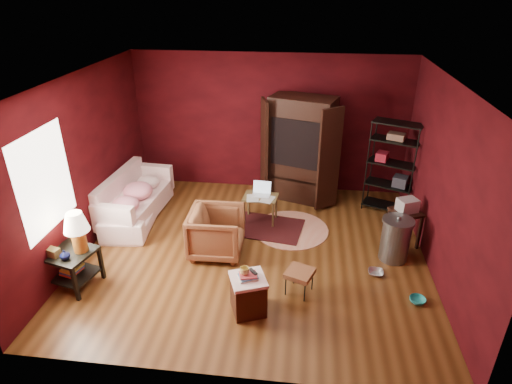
# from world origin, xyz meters

# --- Properties ---
(room) EXTENTS (5.54, 5.04, 2.84)m
(room) POSITION_xyz_m (-0.04, -0.01, 1.40)
(room) COLOR brown
(room) RESTS_ON ground
(sofa) EXTENTS (0.75, 2.00, 0.77)m
(sofa) POSITION_xyz_m (-2.33, 0.83, 0.38)
(sofa) COLOR white
(sofa) RESTS_ON ground
(armchair) EXTENTS (0.79, 0.85, 0.85)m
(armchair) POSITION_xyz_m (-0.60, -0.10, 0.43)
(armchair) COLOR black
(armchair) RESTS_ON ground
(pet_bowl_steel) EXTENTS (0.24, 0.08, 0.23)m
(pet_bowl_steel) POSITION_xyz_m (1.91, -0.38, 0.12)
(pet_bowl_steel) COLOR silver
(pet_bowl_steel) RESTS_ON ground
(pet_bowl_turquoise) EXTENTS (0.23, 0.14, 0.22)m
(pet_bowl_turquoise) POSITION_xyz_m (2.41, -0.96, 0.11)
(pet_bowl_turquoise) COLOR teal
(pet_bowl_turquoise) RESTS_ON ground
(vase) EXTENTS (0.18, 0.19, 0.14)m
(vase) POSITION_xyz_m (-2.48, -1.31, 0.63)
(vase) COLOR #0B1039
(vase) RESTS_ON side_table
(mug) EXTENTS (0.16, 0.14, 0.13)m
(mug) POSITION_xyz_m (0.04, -1.40, 0.67)
(mug) COLOR #D5BE68
(mug) RESTS_ON hamper
(side_table) EXTENTS (0.72, 0.72, 1.18)m
(side_table) POSITION_xyz_m (-2.43, -1.12, 0.71)
(side_table) COLOR black
(side_table) RESTS_ON ground
(sofa_cushions) EXTENTS (0.89, 1.95, 0.80)m
(sofa_cushions) POSITION_xyz_m (-2.36, 0.84, 0.39)
(sofa_cushions) COLOR white
(sofa_cushions) RESTS_ON sofa
(hamper) EXTENTS (0.58, 0.58, 0.63)m
(hamper) POSITION_xyz_m (0.09, -1.40, 0.29)
(hamper) COLOR #441E0F
(hamper) RESTS_ON ground
(footstool) EXTENTS (0.47, 0.47, 0.37)m
(footstool) POSITION_xyz_m (0.76, -0.94, 0.32)
(footstool) COLOR black
(footstool) RESTS_ON ground
(rug_round) EXTENTS (1.41, 1.41, 0.01)m
(rug_round) POSITION_xyz_m (0.56, 0.76, 0.01)
(rug_round) COLOR beige
(rug_round) RESTS_ON ground
(rug_oriental) EXTENTS (1.45, 1.08, 0.01)m
(rug_oriental) POSITION_xyz_m (0.09, 0.76, 0.02)
(rug_oriental) COLOR #511518
(rug_oriental) RESTS_ON ground
(laptop_desk) EXTENTS (0.64, 0.52, 0.75)m
(laptop_desk) POSITION_xyz_m (-0.01, 0.99, 0.47)
(laptop_desk) COLOR brown
(laptop_desk) RESTS_ON ground
(tv_armoire) EXTENTS (1.56, 1.16, 2.08)m
(tv_armoire) POSITION_xyz_m (0.65, 2.05, 1.08)
(tv_armoire) COLOR black
(tv_armoire) RESTS_ON ground
(wire_shelving) EXTENTS (0.94, 0.68, 1.77)m
(wire_shelving) POSITION_xyz_m (2.37, 1.71, 0.97)
(wire_shelving) COLOR black
(wire_shelving) RESTS_ON ground
(small_stand) EXTENTS (0.57, 0.57, 0.86)m
(small_stand) POSITION_xyz_m (2.44, 0.51, 0.65)
(small_stand) COLOR black
(small_stand) RESTS_ON ground
(trash_can) EXTENTS (0.64, 0.64, 0.77)m
(trash_can) POSITION_xyz_m (2.23, 0.08, 0.36)
(trash_can) COLOR gray
(trash_can) RESTS_ON ground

